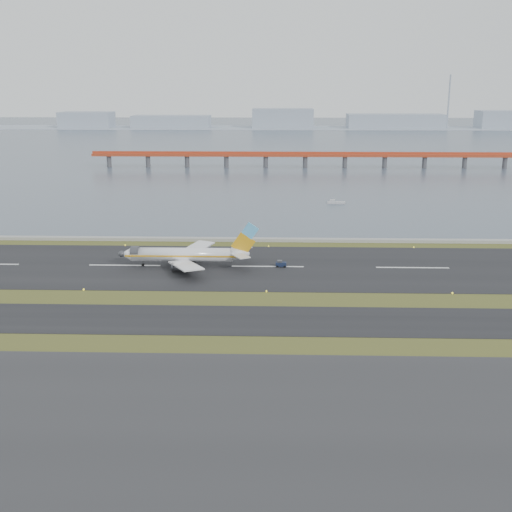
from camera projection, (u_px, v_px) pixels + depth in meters
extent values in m
plane|color=#404B1A|center=(266.00, 302.00, 149.05)|extent=(1000.00, 1000.00, 0.00)
cube|color=#2A2A2D|center=(260.00, 422.00, 95.94)|extent=(1000.00, 50.00, 0.10)
cube|color=black|center=(265.00, 320.00, 137.45)|extent=(1000.00, 18.00, 0.10)
cube|color=black|center=(268.00, 267.00, 178.00)|extent=(1000.00, 45.00, 0.10)
cube|color=#989893|center=(269.00, 240.00, 206.85)|extent=(1000.00, 2.50, 1.00)
cube|color=#435061|center=(274.00, 139.00, 593.16)|extent=(1400.00, 800.00, 1.30)
cube|color=#B13B1E|center=(305.00, 155.00, 387.89)|extent=(260.00, 5.00, 1.60)
cube|color=#B13B1E|center=(305.00, 153.00, 387.50)|extent=(260.00, 0.40, 1.40)
cylinder|color=#4C4C51|center=(148.00, 162.00, 391.85)|extent=(2.80, 2.80, 7.00)
cylinder|color=#4C4C51|center=(305.00, 163.00, 389.05)|extent=(2.80, 2.80, 7.00)
cylinder|color=#4C4C51|center=(465.00, 163.00, 386.25)|extent=(2.80, 2.80, 7.00)
cube|color=#9AA5B6|center=(274.00, 128.00, 747.63)|extent=(1400.00, 80.00, 1.00)
cube|color=#9AA5B6|center=(87.00, 120.00, 751.72)|extent=(60.00, 35.00, 18.00)
cube|color=#9AA5B6|center=(172.00, 122.00, 749.32)|extent=(90.00, 35.00, 14.00)
cube|color=#9AA5B6|center=(283.00, 118.00, 744.49)|extent=(70.00, 35.00, 22.00)
cube|color=#9AA5B6|center=(395.00, 121.00, 741.47)|extent=(110.00, 35.00, 16.00)
cube|color=#9AA5B6|center=(500.00, 119.00, 737.45)|extent=(50.00, 35.00, 20.00)
cylinder|color=#9AA5B6|center=(449.00, 102.00, 734.02)|extent=(1.80, 1.80, 60.00)
cylinder|color=white|center=(182.00, 255.00, 177.23)|extent=(28.00, 3.80, 3.80)
cone|color=white|center=(126.00, 254.00, 177.69)|extent=(3.20, 3.80, 3.80)
cone|color=white|center=(240.00, 254.00, 176.68)|extent=(5.00, 3.80, 3.80)
cube|color=orange|center=(181.00, 256.00, 175.38)|extent=(31.00, 0.06, 0.45)
cube|color=orange|center=(183.00, 253.00, 179.09)|extent=(31.00, 0.06, 0.45)
cube|color=white|center=(186.00, 265.00, 169.14)|extent=(11.31, 15.89, 1.66)
cube|color=white|center=(194.00, 249.00, 185.56)|extent=(11.31, 15.89, 1.66)
cylinder|color=#3B3C41|center=(181.00, 267.00, 171.92)|extent=(4.20, 2.10, 2.10)
cylinder|color=#3B3C41|center=(187.00, 256.00, 183.50)|extent=(4.20, 2.10, 2.10)
cube|color=orange|center=(243.00, 244.00, 175.91)|extent=(6.80, 0.35, 6.85)
cube|color=#55B3F1|center=(250.00, 231.00, 174.90)|extent=(4.85, 0.37, 4.90)
cube|color=white|center=(241.00, 256.00, 172.88)|extent=(5.64, 6.80, 0.22)
cube|color=white|center=(242.00, 249.00, 180.21)|extent=(5.64, 6.80, 0.22)
cylinder|color=black|center=(143.00, 265.00, 178.34)|extent=(0.80, 0.28, 0.80)
cylinder|color=black|center=(186.00, 268.00, 175.25)|extent=(1.00, 0.38, 1.00)
cylinder|color=black|center=(189.00, 262.00, 180.66)|extent=(1.00, 0.38, 1.00)
cube|color=#141E39|center=(281.00, 264.00, 177.57)|extent=(2.99, 1.76, 1.10)
cube|color=#3B3C41|center=(280.00, 262.00, 177.41)|extent=(1.34, 1.42, 0.64)
cylinder|color=black|center=(277.00, 267.00, 177.07)|extent=(0.65, 0.30, 0.64)
cylinder|color=black|center=(278.00, 265.00, 178.47)|extent=(0.65, 0.30, 0.64)
cylinder|color=black|center=(285.00, 267.00, 176.93)|extent=(0.65, 0.30, 0.64)
cylinder|color=black|center=(285.00, 265.00, 178.33)|extent=(0.65, 0.30, 0.64)
cube|color=#B4B3B8|center=(336.00, 203.00, 271.99)|extent=(7.60, 2.81, 0.96)
cube|color=#B4B3B8|center=(333.00, 201.00, 271.92)|extent=(2.24, 1.84, 0.96)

